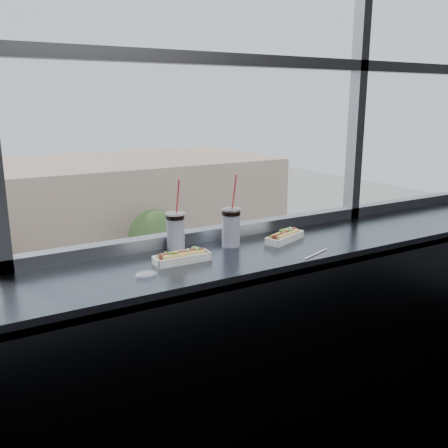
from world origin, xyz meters
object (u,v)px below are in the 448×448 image
soda_cup_right (231,225)px  car_near_c (13,417)px  tree_right (156,236)px  wrapper (146,274)px  loose_straw (316,254)px  car_near_d (203,361)px  car_far_b (33,326)px  hotdog_tray_left (182,257)px  soda_cup_left (176,229)px  pedestrian_d (103,290)px  car_far_c (194,293)px  hotdog_tray_right (285,236)px

soda_cup_right → car_near_c: size_ratio=0.05×
soda_cup_right → tree_right: bearing=67.9°
wrapper → loose_straw: bearing=-9.1°
car_near_d → car_far_b: (-5.94, 8.00, -0.08)m
hotdog_tray_left → wrapper: size_ratio=2.74×
car_far_b → soda_cup_left: bearing=178.1°
car_far_b → pedestrian_d: bearing=-52.1°
soda_cup_right → loose_straw: (0.27, -0.33, -0.10)m
loose_straw → car_far_b: bearing=65.4°
wrapper → pedestrian_d: 30.69m
loose_straw → tree_right: size_ratio=0.04×
car_far_c → tree_right: 4.97m
pedestrian_d → wrapper: bearing=-106.1°
soda_cup_right → car_near_d: size_ratio=0.05×
hotdog_tray_right → tree_right: size_ratio=0.05×
hotdog_tray_left → pedestrian_d: 30.56m
soda_cup_right → loose_straw: bearing=-50.9°
hotdog_tray_right → loose_straw: hotdog_tray_right is taller
car_far_b → tree_right: 10.12m
soda_cup_left → car_near_c: soda_cup_left is taller
soda_cup_left → wrapper: (-0.27, -0.28, -0.09)m
soda_cup_right → hotdog_tray_right: bearing=-13.7°
car_far_c → wrapper: bearing=155.0°
wrapper → soda_cup_left: bearing=46.2°
wrapper → soda_cup_right: bearing=20.6°
car_far_c → car_far_b: size_ratio=0.92×
hotdog_tray_right → pedestrian_d: bearing=54.4°
wrapper → car_near_c: wrapper is taller
hotdog_tray_left → tree_right: hotdog_tray_left is taller
hotdog_tray_left → soda_cup_left: 0.21m
soda_cup_left → tree_right: size_ratio=0.06×
loose_straw → wrapper: 0.81m
soda_cup_left → car_near_c: (0.64, 16.08, -11.00)m
soda_cup_right → car_far_c: size_ratio=0.06×
wrapper → tree_right: bearing=67.1°
car_far_b → pedestrian_d: size_ratio=2.99×
soda_cup_left → wrapper: bearing=-133.8°
hotdog_tray_right → car_far_b: hotdog_tray_right is taller
hotdog_tray_right → car_far_b: 26.72m
car_far_c → pedestrian_d: 5.74m
loose_straw → car_near_d: loose_straw is taller
pedestrian_d → hotdog_tray_right: bearing=-104.6°
car_near_d → car_far_b: car_near_d is taller
car_near_d → tree_right: size_ratio=1.17×
hotdog_tray_left → tree_right: 31.72m
hotdog_tray_right → pedestrian_d: hotdog_tray_right is taller
wrapper → car_far_c: size_ratio=0.02×
hotdog_tray_left → soda_cup_right: (0.32, 0.11, 0.08)m
car_near_c → pedestrian_d: 13.19m
soda_cup_left → car_near_d: size_ratio=0.05×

